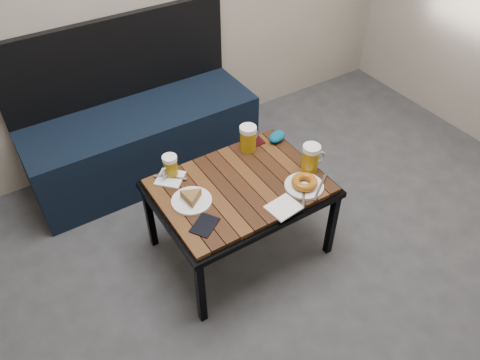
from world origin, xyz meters
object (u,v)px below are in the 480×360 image
plate_bagel (304,184)px  beer_mug_left (170,166)px  knit_pouch (277,137)px  passport_burgundy (254,140)px  beer_mug_centre (248,138)px  beer_mug_right (311,157)px  plate_pie (191,199)px  passport_navy (205,225)px  bench (141,135)px  cafe_table (240,191)px

plate_bagel → beer_mug_left: bearing=140.1°
knit_pouch → plate_bagel: bearing=-106.0°
beer_mug_left → passport_burgundy: 0.51m
beer_mug_centre → beer_mug_right: (0.18, -0.30, 0.00)m
beer_mug_right → passport_burgundy: beer_mug_right is taller
beer_mug_right → plate_pie: 0.63m
knit_pouch → plate_pie: bearing=-164.2°
beer_mug_centre → plate_bagel: 0.41m
passport_navy → beer_mug_left: bearing=143.7°
bench → plate_pie: bench is taller
cafe_table → plate_pie: (-0.26, 0.02, 0.07)m
beer_mug_centre → bench: bearing=96.4°
beer_mug_right → plate_bagel: (-0.11, -0.09, -0.05)m
beer_mug_centre → plate_pie: (-0.44, -0.20, -0.05)m
bench → passport_navy: bearing=-96.5°
passport_navy → knit_pouch: bearing=85.3°
beer_mug_centre → plate_pie: size_ratio=0.75×
bench → knit_pouch: size_ratio=12.61×
beer_mug_centre → passport_burgundy: size_ratio=1.27×
plate_pie → passport_burgundy: size_ratio=1.70×
knit_pouch → passport_burgundy: bearing=147.2°
beer_mug_left → plate_bagel: bearing=115.0°
passport_burgundy → knit_pouch: 0.13m
passport_burgundy → beer_mug_left: bearing=-174.6°
passport_burgundy → plate_bagel: bearing=-87.2°
cafe_table → plate_bagel: size_ratio=3.52×
plate_bagel → cafe_table: bearing=143.9°
cafe_table → passport_burgundy: (0.26, 0.26, 0.05)m
bench → plate_pie: 0.92m
beer_mug_right → passport_navy: bearing=-164.9°
beer_mug_right → plate_pie: (-0.62, 0.11, -0.05)m
beer_mug_left → plate_pie: bearing=64.2°
beer_mug_centre → knit_pouch: beer_mug_centre is taller
cafe_table → plate_pie: bearing=175.9°
bench → knit_pouch: 0.91m
beer_mug_right → cafe_table: bearing=176.2°
beer_mug_centre → passport_navy: 0.59m
plate_pie → knit_pouch: bearing=15.8°
beer_mug_right → passport_burgundy: size_ratio=1.27×
bench → cafe_table: size_ratio=1.67×
cafe_table → passport_burgundy: passport_burgundy is taller
bench → passport_burgundy: 0.79m
plate_pie → knit_pouch: (0.62, 0.17, 0.00)m
beer_mug_centre → passport_burgundy: (0.07, 0.05, -0.07)m
cafe_table → beer_mug_right: size_ratio=5.87×
cafe_table → passport_burgundy: 0.37m
beer_mug_centre → passport_navy: size_ratio=1.11×
passport_burgundy → cafe_table: bearing=-131.3°
passport_burgundy → beer_mug_centre: bearing=-143.0°
cafe_table → beer_mug_centre: bearing=48.9°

